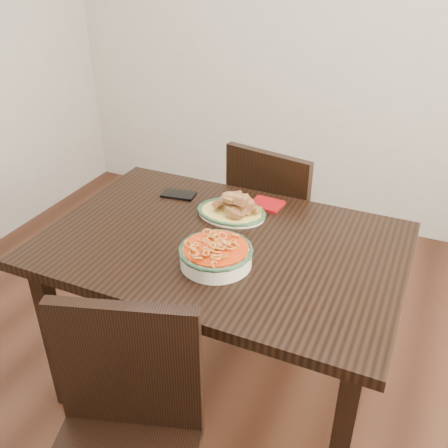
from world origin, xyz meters
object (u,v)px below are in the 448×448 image
at_px(chair_far, 276,220).
at_px(fish_plate, 231,205).
at_px(dining_table, 222,261).
at_px(noodle_bowl, 216,253).
at_px(chair_near, 123,439).
at_px(smartphone, 178,195).

relative_size(chair_far, fish_plate, 3.27).
bearing_deg(dining_table, noodle_bowl, -73.37).
distance_m(dining_table, fish_plate, 0.24).
height_order(dining_table, chair_far, chair_far).
distance_m(chair_near, noodle_bowl, 0.63).
height_order(chair_near, noodle_bowl, chair_near).
bearing_deg(chair_far, noodle_bowl, 103.55).
xyz_separation_m(chair_far, chair_near, (0.01, -1.34, 0.00)).
xyz_separation_m(chair_far, fish_plate, (-0.04, -0.45, 0.30)).
xyz_separation_m(chair_near, fish_plate, (-0.05, 0.88, 0.30)).
distance_m(fish_plate, noodle_bowl, 0.34).
distance_m(chair_far, noodle_bowl, 0.84).
bearing_deg(dining_table, chair_near, -89.10).
relative_size(chair_near, fish_plate, 3.27).
distance_m(noodle_bowl, smartphone, 0.53).
distance_m(chair_far, chair_near, 1.34).
bearing_deg(fish_plate, chair_near, -86.45).
relative_size(fish_plate, smartphone, 1.95).
relative_size(dining_table, fish_plate, 4.77).
height_order(chair_far, chair_near, same).
height_order(dining_table, chair_near, chair_near).
xyz_separation_m(chair_near, noodle_bowl, (0.03, 0.56, 0.29)).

